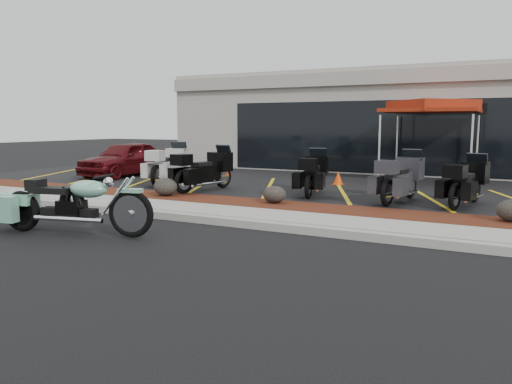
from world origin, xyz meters
The scene contains 17 objects.
ground centered at (0.00, 0.00, 0.00)m, with size 90.00×90.00×0.00m, color black.
curb centered at (0.00, 0.90, 0.07)m, with size 24.00×0.25×0.15m, color gray.
sidewalk centered at (0.00, 1.60, 0.07)m, with size 24.00×1.20×0.15m, color gray.
mulch_bed centered at (0.00, 2.80, 0.08)m, with size 24.00×1.20×0.16m, color #38170C.
upper_lot centered at (0.00, 8.20, 0.07)m, with size 26.00×9.60×0.15m, color black.
dealership_building centered at (0.00, 14.47, 2.01)m, with size 18.00×8.16×4.00m.
boulder_left centered at (-3.74, 2.73, 0.38)m, with size 0.63×0.53×0.45m, color black.
boulder_mid centered at (-0.78, 2.94, 0.36)m, with size 0.56×0.47×0.40m, color black.
hero_cruiser centered at (-1.75, -0.83, 0.56)m, with size 3.16×0.80×1.11m, color #7ABE9E, non-canonical shape.
touring_white centered at (-5.40, 5.62, 0.78)m, with size 2.18×0.83×1.27m, color silver, non-canonical shape.
touring_black_front centered at (-3.27, 4.79, 0.77)m, with size 2.13×0.81×1.24m, color black, non-canonical shape.
touring_black_mid centered at (-0.63, 5.36, 0.74)m, with size 2.03×0.78×1.18m, color black, non-canonical shape.
touring_grey centered at (1.87, 5.16, 0.76)m, with size 2.10×0.80×1.22m, color #323137, non-canonical shape.
touring_black_rear centered at (3.32, 5.19, 0.73)m, with size 1.98×0.76×1.15m, color black, non-canonical shape.
parked_car centered at (-8.06, 6.11, 0.76)m, with size 1.45×3.60×1.23m, color #4B0A0E.
traffic_cone centered at (-0.60, 7.10, 0.35)m, with size 0.29×0.29×0.41m, color #E94607.
popup_canopy centered at (1.75, 8.91, 2.45)m, with size 2.85×2.85×2.54m.
Camera 1 is at (4.04, -7.37, 1.96)m, focal length 35.00 mm.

